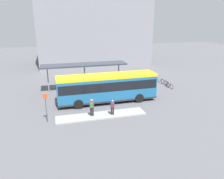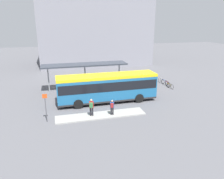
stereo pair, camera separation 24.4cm
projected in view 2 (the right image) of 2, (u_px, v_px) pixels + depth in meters
name	position (u px, v px, depth m)	size (l,w,h in m)	color
ground_plane	(107.00, 102.00, 26.00)	(120.00, 120.00, 0.00)	#5B5B60
curb_island	(101.00, 115.00, 22.19)	(9.10, 1.80, 0.12)	#9E9E99
city_bus	(107.00, 86.00, 25.41)	(11.57, 2.70, 3.32)	#1E6093
pedestrian_waiting	(112.00, 107.00, 21.88)	(0.44, 0.48, 1.58)	#232328
pedestrian_companion	(91.00, 106.00, 21.62)	(0.48, 0.52, 1.77)	#232328
bicycle_yellow	(170.00, 86.00, 31.00)	(0.48, 1.59, 0.69)	black
bicycle_red	(168.00, 84.00, 31.85)	(0.48, 1.69, 0.73)	black
bicycle_blue	(165.00, 82.00, 32.66)	(0.48, 1.70, 0.74)	black
bicycle_white	(161.00, 81.00, 33.46)	(0.48, 1.73, 0.74)	black
station_shelter	(85.00, 65.00, 29.74)	(11.56, 2.54, 3.59)	#383D47
potted_planter_near_shelter	(75.00, 90.00, 28.08)	(1.02, 1.02, 1.45)	slate
platform_sign	(46.00, 107.00, 20.47)	(0.44, 0.08, 2.80)	#4C4C51
station_building	(93.00, 23.00, 47.16)	(22.89, 12.81, 17.10)	gray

